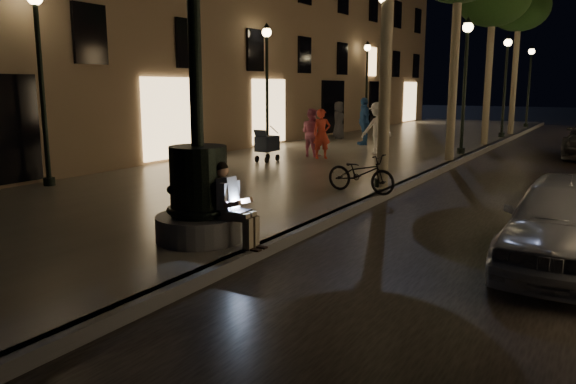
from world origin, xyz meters
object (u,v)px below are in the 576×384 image
Objects in this scene: tree_far at (519,8)px; lamp_left_b at (267,70)px; fountain_lamppost at (199,177)px; lamp_curb_a at (384,59)px; lamp_left_c at (367,75)px; stroller at (267,144)px; bicycle at (361,173)px; lamp_curb_b at (466,69)px; pedestrian_blue at (364,121)px; lamp_left_a at (40,60)px; pedestrian_red at (322,134)px; pedestrian_white at (377,128)px; seated_man_laptop at (231,201)px; pedestrian_dark at (339,120)px; pedestrian_pink at (312,133)px; lamp_curb_d at (530,76)px; lamp_curb_c at (506,73)px; car_front at (569,222)px.

tree_far is 1.56× the size of lamp_left_b.
lamp_curb_a is at bearing 83.35° from fountain_lamppost.
fountain_lamppost reaches higher than lamp_left_c.
stroller is 5.93m from bicycle.
lamp_curb_b is 4.90m from pedestrian_blue.
bicycle is (7.00, -16.96, -2.58)m from lamp_left_c.
fountain_lamppost is 1.08× the size of lamp_left_a.
bicycle is (4.21, -10.08, -0.53)m from pedestrian_blue.
pedestrian_red is (3.38, -1.87, -2.20)m from lamp_left_b.
lamp_left_a is at bearing 17.38° from pedestrian_white.
pedestrian_dark is at bearing 110.35° from seated_man_laptop.
pedestrian_pink is at bearing -107.88° from tree_far.
lamp_left_a is 10.00m from lamp_left_b.
lamp_curb_b is at bearing -48.41° from lamp_left_c.
lamp_curb_d is at bearing 6.21° from bicycle.
lamp_curb_a is 1.00× the size of lamp_left_b.
stroller is at bearing 60.38° from bicycle.
pedestrian_pink is 0.96× the size of bicycle.
pedestrian_pink is at bearing 44.15° from bicycle.
stroller is at bearing 152.69° from lamp_curb_a.
lamp_curb_a is 1.00× the size of lamp_left_c.
pedestrian_blue is at bearing 103.43° from fountain_lamppost.
lamp_curb_c is 12.63m from pedestrian_red.
pedestrian_dark is at bearing 87.68° from lamp_left_a.
tree_far is 3.77m from lamp_curb_c.
fountain_lamppost is at bearing -91.82° from lamp_curb_c.
tree_far is at bearing 15.57° from lamp_left_c.
lamp_curb_d and lamp_left_a have the same top height.
pedestrian_dark is (-5.78, 17.24, -0.15)m from fountain_lamppost.
lamp_curb_d is 20.33m from pedestrian_red.
lamp_curb_a is 17.50m from lamp_left_c.
lamp_curb_a and lamp_curb_b have the same top height.
lamp_curb_a is 6.43m from car_front.
stroller is 0.62× the size of pedestrian_white.
pedestrian_blue is at bearing 77.98° from lamp_left_a.
lamp_curb_a is at bearing -90.00° from lamp_curb_c.
lamp_left_b is 10.00m from lamp_left_c.
pedestrian_pink is 0.96× the size of pedestrian_dark.
pedestrian_blue is (-0.02, 4.66, 0.15)m from pedestrian_pink.
lamp_left_b is 4.44m from pedestrian_red.
seated_man_laptop is 0.27× the size of lamp_left_a.
lamp_curb_c and lamp_left_c have the same top height.
pedestrian_pink is at bearing 133.92° from lamp_curb_a.
lamp_curb_a is at bearing -13.76° from pedestrian_blue.
pedestrian_white is at bearing 112.35° from lamp_curb_a.
lamp_curb_a is 1.19× the size of car_front.
bicycle is at bearing -44.85° from lamp_left_b.
lamp_curb_b is 9.33m from bicycle.
pedestrian_dark reaches higher than seated_man_laptop.
lamp_curb_d is at bearing 89.83° from seated_man_laptop.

